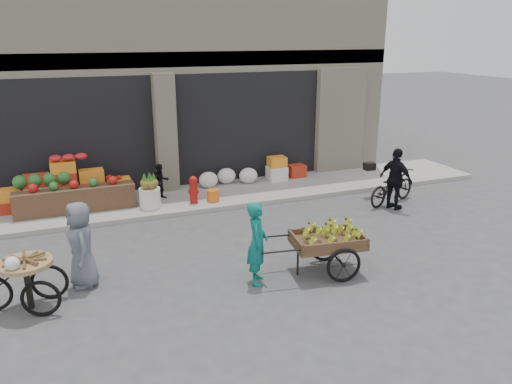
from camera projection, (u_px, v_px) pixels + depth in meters
name	position (u px, v px, depth m)	size (l,w,h in m)	color
ground	(224.00, 266.00, 9.54)	(80.00, 80.00, 0.00)	#424244
sidewalk	(176.00, 200.00, 13.16)	(18.00, 2.20, 0.12)	gray
building	(143.00, 63.00, 15.64)	(14.00, 6.45, 7.00)	beige
fruit_display	(73.00, 185.00, 12.35)	(3.10, 1.12, 1.24)	#AE2C18
pineapple_bin	(150.00, 198.00, 12.36)	(0.52, 0.52, 0.50)	silver
fire_hydrant	(193.00, 188.00, 12.66)	(0.22, 0.22, 0.71)	#A5140F
orange_bucket	(213.00, 195.00, 12.86)	(0.32, 0.32, 0.30)	orange
right_bay_goods	(259.00, 172.00, 14.50)	(3.35, 0.60, 0.70)	silver
seated_person	(161.00, 181.00, 12.96)	(0.45, 0.35, 0.93)	black
banana_cart	(325.00, 239.00, 9.13)	(2.28, 1.18, 0.91)	brown
vendor_woman	(257.00, 243.00, 8.72)	(0.55, 0.36, 1.52)	#0D6A61
tricycle_cart	(26.00, 277.00, 7.92)	(1.46, 1.01, 0.95)	#9E7F51
vendor_grey	(81.00, 245.00, 8.62)	(0.75, 0.49, 1.54)	slate
bicycle	(392.00, 187.00, 12.98)	(0.60, 1.72, 0.90)	black
cyclist	(396.00, 179.00, 12.45)	(0.92, 0.38, 1.57)	black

